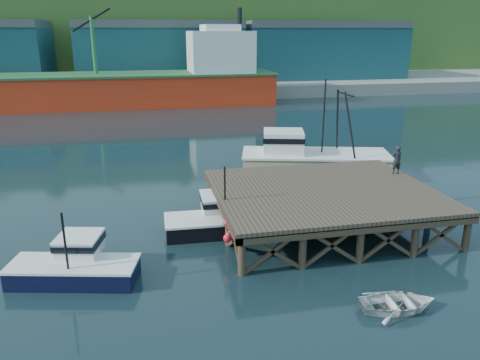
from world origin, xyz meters
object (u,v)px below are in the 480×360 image
object	(u,v)px
boat_black	(223,218)
dinghy	(398,303)
dockworker	(397,160)
boat_navy	(75,264)
trawler	(312,158)

from	to	relation	value
boat_black	dinghy	world-z (taller)	boat_black
dockworker	dinghy	bearing A→B (deg)	59.30
boat_black	dockworker	bearing A→B (deg)	9.65
dinghy	dockworker	size ratio (longest dim) A/B	1.75
boat_navy	boat_black	world-z (taller)	boat_black
boat_navy	boat_black	size ratio (longest dim) A/B	0.91
boat_navy	dockworker	size ratio (longest dim) A/B	3.34
boat_black	dinghy	size ratio (longest dim) A/B	2.10
boat_navy	trawler	xyz separation A→B (m)	(15.55, 12.19, 0.80)
dinghy	dockworker	distance (m)	12.27
trawler	dinghy	distance (m)	17.69
trawler	dinghy	xyz separation A→B (m)	(-2.91, -17.41, -1.18)
trawler	dinghy	world-z (taller)	trawler
boat_navy	dockworker	world-z (taller)	dockworker
dinghy	dockworker	bearing A→B (deg)	-22.91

